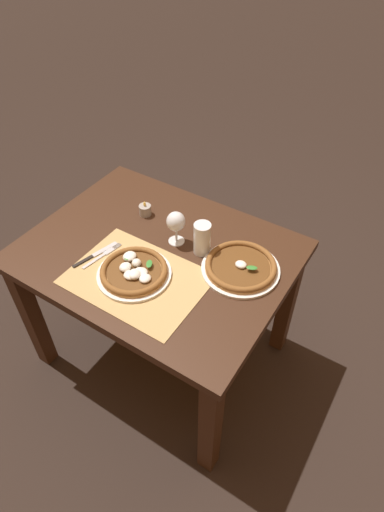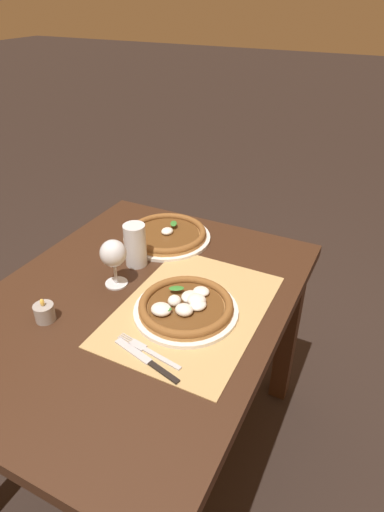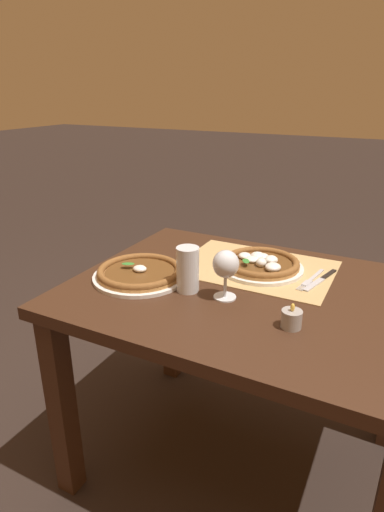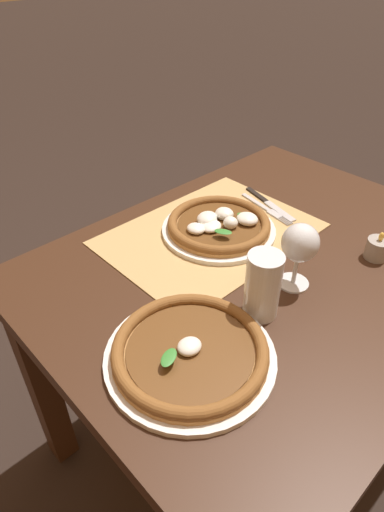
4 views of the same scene
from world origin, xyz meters
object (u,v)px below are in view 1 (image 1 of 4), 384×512
pizza_far (241,267)px  pint_glass (202,239)px  fork (102,256)px  wine_glass (176,223)px  votive_candle (145,210)px  knife (95,255)px  pizza_near (134,271)px

pizza_far → pint_glass: size_ratio=2.19×
fork → pizza_far: bearing=24.7°
pizza_far → wine_glass: size_ratio=2.05×
wine_glass → votive_candle: size_ratio=2.15×
knife → pizza_near: bearing=-0.9°
pizza_far → votive_candle: bearing=171.3°
wine_glass → fork: wine_glass is taller
fork → votive_candle: bearing=93.3°
pizza_near → pint_glass: 0.31m
wine_glass → pint_glass: wine_glass is taller
pizza_far → knife: 0.60m
pint_glass → wine_glass: bearing=-177.2°
pizza_near → knife: (-0.21, 0.00, -0.02)m
pint_glass → knife: bearing=-144.3°
knife → votive_candle: size_ratio=2.95×
fork → knife: bearing=-159.0°
votive_candle → pizza_far: bearing=-8.7°
wine_glass → pint_glass: 0.13m
pizza_near → knife: pizza_near is taller
knife → votive_candle: (0.01, 0.33, 0.02)m
pint_glass → knife: pint_glass is taller
pizza_near → votive_candle: 0.39m
pint_glass → pizza_far: bearing=-3.0°
pizza_near → pint_glass: (0.15, 0.26, 0.05)m
pint_glass → votive_candle: 0.36m
wine_glass → votive_candle: 0.25m
pizza_near → fork: pizza_near is taller
wine_glass → fork: 0.33m
wine_glass → pint_glass: (0.13, 0.01, -0.04)m
pint_glass → pizza_near: bearing=-120.1°
pizza_near → wine_glass: bearing=83.8°
pint_glass → fork: bearing=-143.2°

